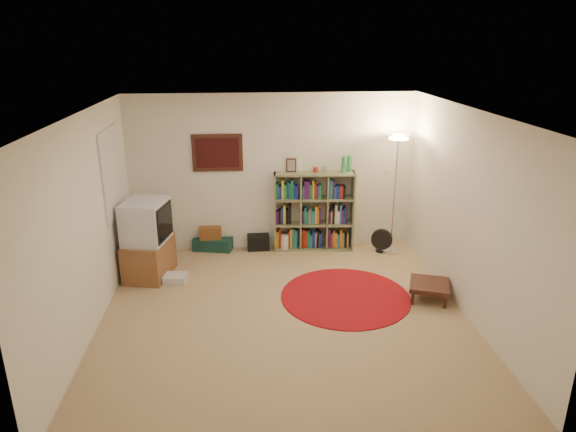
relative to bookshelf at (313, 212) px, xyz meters
name	(u,v)px	position (x,y,z in m)	size (l,w,h in m)	color
room	(279,219)	(-0.69, -2.11, 0.64)	(4.54, 4.54, 2.54)	#9E825D
bookshelf	(313,212)	(0.00, 0.00, 0.00)	(1.30, 0.46, 1.53)	#6C714B
floor_lamp	(397,155)	(1.24, -0.31, 0.97)	(0.47, 0.47, 1.91)	silver
floor_fan	(382,241)	(1.09, -0.30, -0.42)	(0.34, 0.23, 0.39)	black
tv_stand	(148,241)	(-2.48, -0.86, -0.07)	(0.69, 0.88, 1.14)	brown
dvd_box	(175,278)	(-2.10, -1.09, -0.57)	(0.34, 0.29, 0.10)	silver
suitcase	(214,242)	(-1.61, 0.10, -0.52)	(0.69, 0.53, 0.20)	#12332D
wicker_basket	(210,232)	(-1.66, 0.06, -0.32)	(0.37, 0.28, 0.20)	brown
duffel_bag	(258,241)	(-0.89, 0.03, -0.49)	(0.36, 0.30, 0.25)	black
paper_towel	(285,243)	(-0.46, -0.09, -0.49)	(0.15, 0.15, 0.26)	silver
red_rug	(345,296)	(0.21, -1.76, -0.61)	(1.72, 1.72, 0.02)	maroon
side_table	(430,286)	(1.30, -1.91, -0.42)	(0.65, 0.65, 0.23)	black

